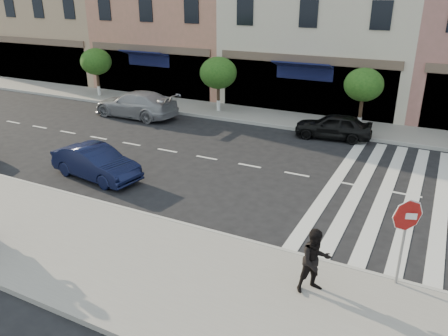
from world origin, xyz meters
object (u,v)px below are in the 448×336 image
(car_far_left, at_px, (136,104))
(stop_sign, at_px, (406,223))
(car_near_mid, at_px, (96,163))
(walker, at_px, (315,261))
(car_far_mid, at_px, (333,126))

(car_far_left, bearing_deg, stop_sign, 58.56)
(car_near_mid, distance_m, car_far_left, 8.73)
(stop_sign, distance_m, walker, 2.20)
(stop_sign, xyz_separation_m, car_near_mid, (-10.97, 1.91, -1.16))
(car_far_left, bearing_deg, car_near_mid, 29.05)
(car_far_mid, bearing_deg, stop_sign, 14.29)
(stop_sign, relative_size, car_far_left, 0.44)
(stop_sign, distance_m, car_far_left, 17.90)
(stop_sign, xyz_separation_m, car_far_left, (-15.05, 9.63, -1.05))
(car_near_mid, bearing_deg, car_far_mid, -29.98)
(stop_sign, xyz_separation_m, walker, (-1.69, -1.14, -0.84))
(car_near_mid, bearing_deg, walker, -100.81)
(car_far_left, height_order, car_far_mid, car_far_left)
(stop_sign, xyz_separation_m, car_far_mid, (-4.20, 10.77, -1.16))
(walker, height_order, car_far_left, walker)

